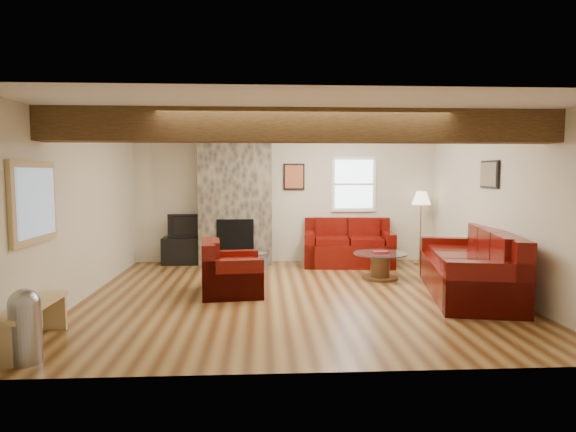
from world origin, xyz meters
name	(u,v)px	position (x,y,z in m)	size (l,w,h in m)	color
room	(296,209)	(0.00, 0.00, 1.25)	(8.00, 8.00, 8.00)	#5A3417
oak_beam	(304,126)	(0.00, -1.25, 2.31)	(6.00, 0.36, 0.38)	black
chimney_breast	(236,202)	(-1.00, 2.49, 1.22)	(1.40, 0.67, 2.50)	#39332C
back_window	(354,184)	(1.35, 2.71, 1.55)	(0.90, 0.08, 1.10)	white
hatch_window	(34,202)	(-2.96, -1.50, 1.45)	(0.08, 1.00, 0.90)	tan
ceiling_dome	(348,131)	(0.90, 0.90, 2.44)	(0.40, 0.40, 0.18)	white
artwork_back	(294,177)	(0.15, 2.71, 1.70)	(0.42, 0.06, 0.52)	black
artwork_right	(489,174)	(2.96, 0.30, 1.75)	(0.06, 0.55, 0.42)	black
sofa_three	(467,263)	(2.48, -0.13, 0.47)	(2.45, 1.02, 0.95)	#420804
loveseat	(348,242)	(1.16, 2.23, 0.45)	(1.68, 0.96, 0.89)	#420804
armchair_red	(232,267)	(-0.94, 0.15, 0.39)	(0.97, 0.85, 0.79)	#420804
coffee_table	(380,266)	(1.48, 1.00, 0.22)	(0.90, 0.90, 0.47)	#402614
tv_cabinet	(190,251)	(-1.90, 2.53, 0.26)	(1.04, 0.42, 0.52)	black
television	(189,226)	(-1.90, 2.53, 0.75)	(0.80, 0.11, 0.46)	black
floor_lamp	(421,202)	(2.60, 2.30, 1.21)	(0.36, 0.36, 1.42)	tan
pine_bench	(32,326)	(-2.83, -1.95, 0.22)	(0.27, 1.17, 0.44)	tan
pedal_bin	(25,326)	(-2.69, -2.38, 0.35)	(0.28, 0.28, 0.70)	#96969A
coal_bucket	(259,261)	(-0.55, 1.92, 0.16)	(0.35, 0.35, 0.33)	gray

